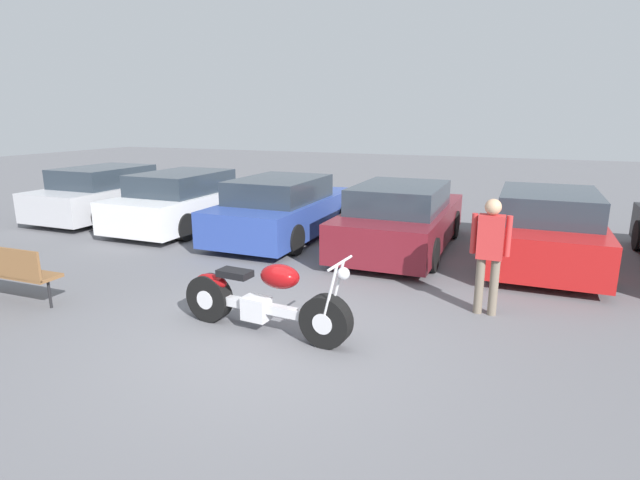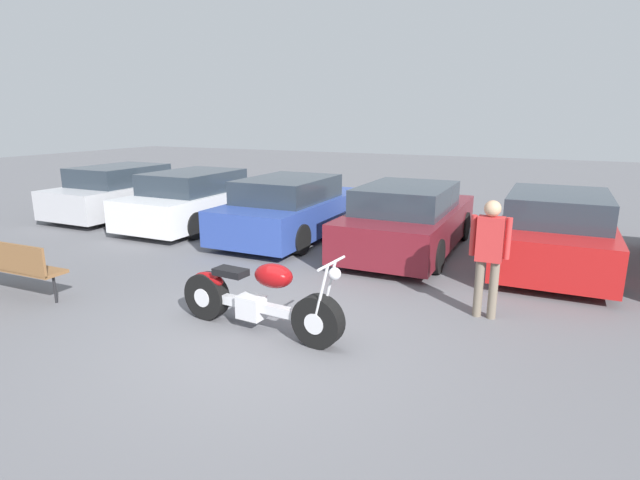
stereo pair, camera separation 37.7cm
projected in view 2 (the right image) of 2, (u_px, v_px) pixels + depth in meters
ground_plane at (261, 338)px, 6.20m from camera, size 60.00×60.00×0.00m
motorcycle at (257, 299)px, 6.33m from camera, size 2.39×0.65×1.08m
parked_car_silver at (126, 191)px, 13.84m from camera, size 1.94×4.40×1.37m
parked_car_white at (200, 200)px, 12.52m from camera, size 1.94×4.40×1.37m
parked_car_blue at (292, 209)px, 11.30m from camera, size 1.94×4.40×1.37m
parked_car_maroon at (408, 220)px, 10.11m from camera, size 1.94×4.40×1.37m
parked_car_red at (555, 230)px, 9.16m from camera, size 1.94×4.40×1.37m
park_bench at (11, 263)px, 7.49m from camera, size 1.77×0.43×0.89m
person_standing at (489, 250)px, 6.63m from camera, size 0.52×0.22×1.62m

